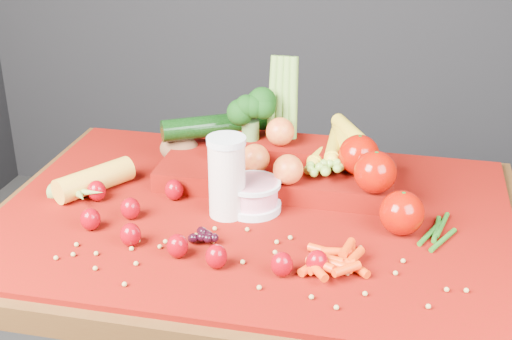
% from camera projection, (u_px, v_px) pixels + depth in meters
% --- Properties ---
extents(table, '(1.10, 0.80, 0.75)m').
position_uv_depth(table, '(254.00, 256.00, 1.53)').
color(table, '#3D210D').
rests_on(table, ground).
extents(red_cloth, '(1.05, 0.75, 0.01)m').
position_uv_depth(red_cloth, '(254.00, 215.00, 1.48)').
color(red_cloth, '#670303').
rests_on(red_cloth, table).
extents(milk_glass, '(0.08, 0.08, 0.17)m').
position_uv_depth(milk_glass, '(227.00, 174.00, 1.44)').
color(milk_glass, beige).
rests_on(milk_glass, red_cloth).
extents(yogurt_bowl, '(0.12, 0.12, 0.06)m').
position_uv_depth(yogurt_bowl, '(253.00, 195.00, 1.48)').
color(yogurt_bowl, silver).
rests_on(yogurt_bowl, red_cloth).
extents(strawberry_scatter, '(0.54, 0.28, 0.05)m').
position_uv_depth(strawberry_scatter, '(175.00, 227.00, 1.37)').
color(strawberry_scatter, '#85000B').
rests_on(strawberry_scatter, red_cloth).
extents(dark_grape_cluster, '(0.06, 0.05, 0.03)m').
position_uv_depth(dark_grape_cluster, '(204.00, 237.00, 1.36)').
color(dark_grape_cluster, black).
rests_on(dark_grape_cluster, red_cloth).
extents(soybean_scatter, '(0.84, 0.24, 0.01)m').
position_uv_depth(soybean_scatter, '(230.00, 261.00, 1.30)').
color(soybean_scatter, tan).
rests_on(soybean_scatter, red_cloth).
extents(corn_ear, '(0.25, 0.27, 0.06)m').
position_uv_depth(corn_ear, '(83.00, 188.00, 1.53)').
color(corn_ear, gold).
rests_on(corn_ear, red_cloth).
extents(potato, '(0.10, 0.07, 0.07)m').
position_uv_depth(potato, '(180.00, 149.00, 1.70)').
color(potato, brown).
rests_on(potato, red_cloth).
extents(baby_carrot_pile, '(0.17, 0.18, 0.03)m').
position_uv_depth(baby_carrot_pile, '(330.00, 261.00, 1.28)').
color(baby_carrot_pile, red).
rests_on(baby_carrot_pile, red_cloth).
extents(green_bean_pile, '(0.14, 0.12, 0.01)m').
position_uv_depth(green_bean_pile, '(438.00, 232.00, 1.40)').
color(green_bean_pile, '#1C5713').
rests_on(green_bean_pile, red_cloth).
extents(produce_mound, '(0.61, 0.39, 0.27)m').
position_uv_depth(produce_mound, '(293.00, 159.00, 1.58)').
color(produce_mound, '#670303').
rests_on(produce_mound, red_cloth).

